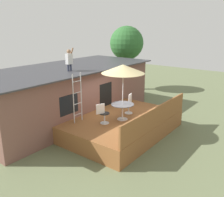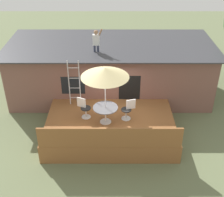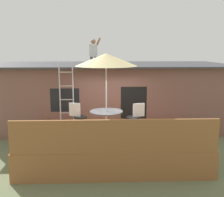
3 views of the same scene
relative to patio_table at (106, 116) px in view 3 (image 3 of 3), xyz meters
The scene contains 10 objects.
ground_plane 1.42m from the patio_table, 52.61° to the left, with size 40.00×40.00×0.00m, color #66704C.
house 3.86m from the patio_table, 87.09° to the left, with size 10.50×4.50×2.81m.
deck 1.04m from the patio_table, 52.61° to the left, with size 5.50×3.87×0.80m, color brown.
deck_railing 1.65m from the patio_table, 83.14° to the right, with size 5.40×0.08×0.90m, color brown.
patio_table is the anchor object (origin of this frame).
patio_umbrella 1.76m from the patio_table, 135.00° to the left, with size 1.90×1.90×2.54m.
step_ladder 2.08m from the patio_table, 134.73° to the left, with size 0.52×0.04×2.20m.
person_figure 3.54m from the patio_table, 99.03° to the left, with size 0.47×0.20×1.11m.
patio_chair_left 1.01m from the patio_table, 156.85° to the left, with size 0.60×0.44×0.92m.
patio_chair_right 0.99m from the patio_table, 15.64° to the left, with size 0.61×0.44×0.92m.
Camera 3 is at (-0.35, -8.49, 3.48)m, focal length 43.05 mm.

